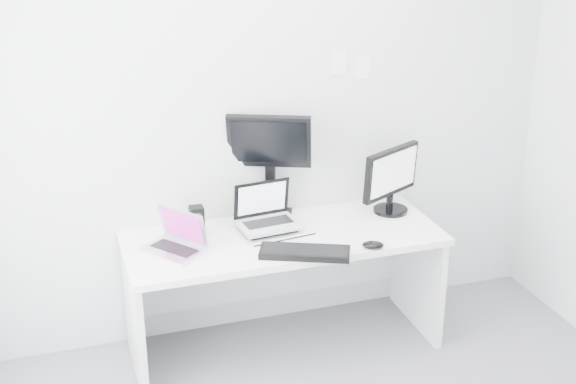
# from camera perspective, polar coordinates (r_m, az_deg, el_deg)

# --- Properties ---
(back_wall) EXTENTS (3.60, 0.00, 3.60)m
(back_wall) POSITION_cam_1_polar(r_m,az_deg,el_deg) (4.50, -1.71, 5.78)
(back_wall) COLOR silver
(back_wall) RESTS_ON ground
(desk) EXTENTS (1.80, 0.70, 0.73)m
(desk) POSITION_cam_1_polar(r_m,az_deg,el_deg) (4.57, -0.32, -7.37)
(desk) COLOR white
(desk) RESTS_ON ground
(macbook) EXTENTS (0.38, 0.40, 0.24)m
(macbook) POSITION_cam_1_polar(r_m,az_deg,el_deg) (4.20, -8.56, -2.96)
(macbook) COLOR silver
(macbook) RESTS_ON desk
(speaker) EXTENTS (0.08, 0.08, 0.16)m
(speaker) POSITION_cam_1_polar(r_m,az_deg,el_deg) (4.44, -6.73, -2.02)
(speaker) COLOR black
(speaker) RESTS_ON desk
(dell_laptop) EXTENTS (0.36, 0.30, 0.28)m
(dell_laptop) POSITION_cam_1_polar(r_m,az_deg,el_deg) (4.40, -1.42, -1.20)
(dell_laptop) COLOR silver
(dell_laptop) RESTS_ON desk
(rear_monitor) EXTENTS (0.51, 0.35, 0.66)m
(rear_monitor) POSITION_cam_1_polar(r_m,az_deg,el_deg) (4.54, -1.35, 2.07)
(rear_monitor) COLOR black
(rear_monitor) RESTS_ON desk
(samsung_monitor) EXTENTS (0.50, 0.40, 0.42)m
(samsung_monitor) POSITION_cam_1_polar(r_m,az_deg,el_deg) (4.68, 7.67, 0.92)
(samsung_monitor) COLOR black
(samsung_monitor) RESTS_ON desk
(keyboard) EXTENTS (0.51, 0.35, 0.03)m
(keyboard) POSITION_cam_1_polar(r_m,az_deg,el_deg) (4.17, 1.24, -4.47)
(keyboard) COLOR black
(keyboard) RESTS_ON desk
(mouse) EXTENTS (0.14, 0.11, 0.04)m
(mouse) POSITION_cam_1_polar(r_m,az_deg,el_deg) (4.27, 6.28, -3.89)
(mouse) COLOR black
(mouse) RESTS_ON desk
(wall_note_0) EXTENTS (0.10, 0.00, 0.14)m
(wall_note_0) POSITION_cam_1_polar(r_m,az_deg,el_deg) (4.57, 3.77, 9.48)
(wall_note_0) COLOR white
(wall_note_0) RESTS_ON back_wall
(wall_note_1) EXTENTS (0.09, 0.00, 0.13)m
(wall_note_1) POSITION_cam_1_polar(r_m,az_deg,el_deg) (4.64, 5.51, 9.09)
(wall_note_1) COLOR white
(wall_note_1) RESTS_ON back_wall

